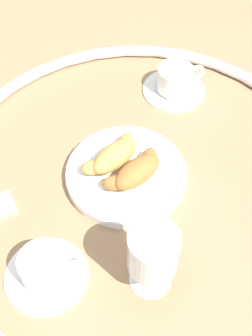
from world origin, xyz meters
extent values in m
plane|color=#997551|center=(0.00, 0.00, 0.00)|extent=(2.20, 2.20, 0.00)
torus|color=silver|center=(0.00, 0.00, 0.01)|extent=(0.75, 0.75, 0.02)
cylinder|color=white|center=(0.00, 0.03, 0.01)|extent=(0.23, 0.23, 0.02)
torus|color=white|center=(0.00, 0.03, 0.02)|extent=(0.23, 0.23, 0.01)
ellipsoid|color=#AD6B33|center=(-0.01, 0.00, 0.04)|extent=(0.11, 0.09, 0.04)
ellipsoid|color=#AD6B33|center=(0.03, -0.01, 0.03)|extent=(0.05, 0.03, 0.03)
ellipsoid|color=#AD6B33|center=(-0.04, 0.03, 0.03)|extent=(0.04, 0.05, 0.03)
ellipsoid|color=#D6994C|center=(0.01, 0.05, 0.04)|extent=(0.11, 0.09, 0.04)
ellipsoid|color=#D6994C|center=(0.05, 0.04, 0.03)|extent=(0.05, 0.03, 0.03)
ellipsoid|color=#D6994C|center=(-0.02, 0.08, 0.03)|extent=(0.05, 0.05, 0.03)
cylinder|color=white|center=(0.26, 0.00, 0.00)|extent=(0.14, 0.14, 0.01)
cylinder|color=white|center=(0.26, 0.00, 0.03)|extent=(0.08, 0.08, 0.05)
cylinder|color=brown|center=(0.26, 0.00, 0.06)|extent=(0.07, 0.07, 0.01)
torus|color=white|center=(0.28, -0.04, 0.04)|extent=(0.03, 0.04, 0.04)
cylinder|color=white|center=(-0.23, 0.08, 0.00)|extent=(0.14, 0.14, 0.01)
cylinder|color=white|center=(-0.23, 0.08, 0.03)|extent=(0.08, 0.08, 0.05)
cylinder|color=brown|center=(-0.23, 0.08, 0.06)|extent=(0.07, 0.07, 0.01)
torus|color=white|center=(-0.20, 0.05, 0.04)|extent=(0.03, 0.04, 0.04)
cylinder|color=white|center=(-0.18, -0.08, 0.00)|extent=(0.07, 0.07, 0.01)
cylinder|color=white|center=(-0.18, -0.08, 0.03)|extent=(0.01, 0.01, 0.05)
cylinder|color=white|center=(-0.18, -0.08, 0.10)|extent=(0.08, 0.08, 0.08)
cylinder|color=yellow|center=(-0.18, -0.08, 0.09)|extent=(0.07, 0.07, 0.05)
cube|color=white|center=(-0.13, 0.21, 0.00)|extent=(0.06, 0.06, 0.01)
camera|label=1|loc=(-0.47, -0.13, 0.69)|focal=48.11mm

